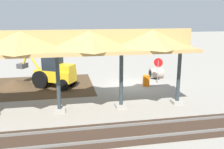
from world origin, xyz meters
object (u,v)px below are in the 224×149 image
object	(u,v)px
backhoe	(54,72)
concrete_pipe	(156,73)
traffic_barrel	(146,81)
stop_sign	(158,65)

from	to	relation	value
backhoe	concrete_pipe	distance (m)	9.27
backhoe	traffic_barrel	xyz separation A→B (m)	(-7.42, 1.20, -0.82)
traffic_barrel	concrete_pipe	bearing A→B (deg)	-127.19
concrete_pipe	stop_sign	bearing A→B (deg)	73.21
stop_sign	concrete_pipe	xyz separation A→B (m)	(-0.50, -1.67, -1.09)
concrete_pipe	traffic_barrel	world-z (taller)	concrete_pipe
stop_sign	concrete_pipe	bearing A→B (deg)	-106.79
stop_sign	concrete_pipe	world-z (taller)	stop_sign
concrete_pipe	traffic_barrel	distance (m)	2.89
backhoe	traffic_barrel	distance (m)	7.56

